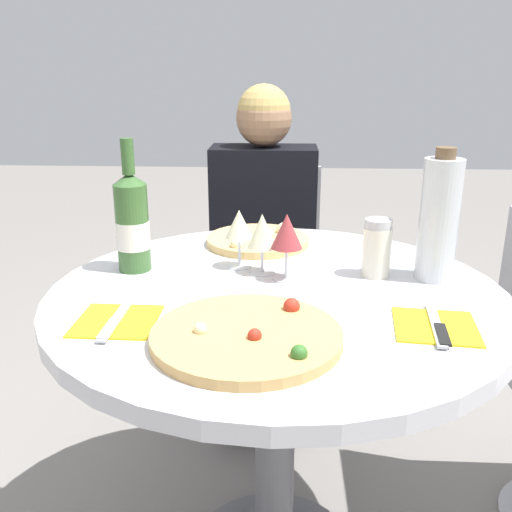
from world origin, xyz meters
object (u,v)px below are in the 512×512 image
at_px(seated_diner, 262,275).
at_px(pizza_large, 247,336).
at_px(dining_table, 276,348).
at_px(wine_bottle, 132,223).
at_px(tall_carafe, 439,219).
at_px(chair_behind_diner, 264,288).

distance_m(seated_diner, pizza_large, 1.00).
distance_m(dining_table, seated_diner, 0.73).
height_order(dining_table, pizza_large, pizza_large).
height_order(dining_table, wine_bottle, wine_bottle).
height_order(dining_table, tall_carafe, tall_carafe).
bearing_deg(chair_behind_diner, pizza_large, 90.60).
bearing_deg(chair_behind_diner, dining_table, 93.98).
xyz_separation_m(pizza_large, wine_bottle, (-0.29, 0.36, 0.10)).
bearing_deg(tall_carafe, dining_table, -166.30).
distance_m(chair_behind_diner, wine_bottle, 0.92).
distance_m(dining_table, chair_behind_diner, 0.88).
xyz_separation_m(seated_diner, pizza_large, (0.01, -0.96, 0.24)).
height_order(seated_diner, tall_carafe, seated_diner).
relative_size(pizza_large, wine_bottle, 1.10).
relative_size(dining_table, wine_bottle, 3.21).
distance_m(seated_diner, wine_bottle, 0.75).
xyz_separation_m(dining_table, wine_bottle, (-0.34, 0.11, 0.26)).
relative_size(seated_diner, pizza_large, 3.44).
height_order(seated_diner, pizza_large, seated_diner).
bearing_deg(seated_diner, tall_carafe, 123.24).
distance_m(chair_behind_diner, seated_diner, 0.17).
bearing_deg(seated_diner, wine_bottle, 65.25).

